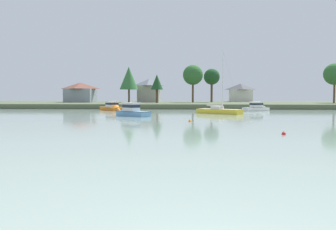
{
  "coord_description": "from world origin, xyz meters",
  "views": [
    {
      "loc": [
        -0.47,
        -5.7,
        3.47
      ],
      "look_at": [
        -2.42,
        24.4,
        1.7
      ],
      "focal_mm": 35.1,
      "sensor_mm": 36.0,
      "label": 1
    }
  ],
  "objects_px": {
    "sailboat_yellow": "(219,112)",
    "cruiser_skyblue": "(130,113)",
    "cruiser_orange": "(113,108)",
    "mooring_buoy_orange": "(190,121)",
    "mooring_buoy_red": "(284,134)",
    "cruiser_white": "(258,109)"
  },
  "relations": [
    {
      "from": "cruiser_white",
      "to": "cruiser_skyblue",
      "type": "bearing_deg",
      "value": -141.95
    },
    {
      "from": "mooring_buoy_orange",
      "to": "cruiser_skyblue",
      "type": "bearing_deg",
      "value": 131.27
    },
    {
      "from": "cruiser_skyblue",
      "to": "mooring_buoy_red",
      "type": "relative_size",
      "value": 17.36
    },
    {
      "from": "cruiser_orange",
      "to": "mooring_buoy_orange",
      "type": "xyz_separation_m",
      "value": [
        18.01,
        -31.66,
        -0.45
      ]
    },
    {
      "from": "cruiser_skyblue",
      "to": "mooring_buoy_orange",
      "type": "xyz_separation_m",
      "value": [
        10.28,
        -11.71,
        -0.52
      ]
    },
    {
      "from": "mooring_buoy_red",
      "to": "cruiser_white",
      "type": "bearing_deg",
      "value": 81.09
    },
    {
      "from": "cruiser_white",
      "to": "mooring_buoy_orange",
      "type": "relative_size",
      "value": 17.73
    },
    {
      "from": "sailboat_yellow",
      "to": "mooring_buoy_red",
      "type": "xyz_separation_m",
      "value": [
        2.73,
        -33.7,
        -0.21
      ]
    },
    {
      "from": "sailboat_yellow",
      "to": "cruiser_skyblue",
      "type": "distance_m",
      "value": 17.62
    },
    {
      "from": "sailboat_yellow",
      "to": "cruiser_skyblue",
      "type": "relative_size",
      "value": 1.76
    },
    {
      "from": "cruiser_orange",
      "to": "mooring_buoy_red",
      "type": "distance_m",
      "value": 53.1
    },
    {
      "from": "cruiser_white",
      "to": "mooring_buoy_orange",
      "type": "distance_m",
      "value": 35.61
    },
    {
      "from": "cruiser_orange",
      "to": "mooring_buoy_orange",
      "type": "distance_m",
      "value": 36.43
    },
    {
      "from": "cruiser_skyblue",
      "to": "cruiser_white",
      "type": "bearing_deg",
      "value": 38.05
    },
    {
      "from": "sailboat_yellow",
      "to": "mooring_buoy_red",
      "type": "height_order",
      "value": "sailboat_yellow"
    },
    {
      "from": "sailboat_yellow",
      "to": "cruiser_white",
      "type": "bearing_deg",
      "value": 51.8
    },
    {
      "from": "cruiser_skyblue",
      "to": "mooring_buoy_orange",
      "type": "height_order",
      "value": "cruiser_skyblue"
    },
    {
      "from": "sailboat_yellow",
      "to": "cruiser_orange",
      "type": "xyz_separation_m",
      "value": [
        -23.64,
        12.39,
        0.24
      ]
    },
    {
      "from": "sailboat_yellow",
      "to": "mooring_buoy_orange",
      "type": "bearing_deg",
      "value": -106.28
    },
    {
      "from": "mooring_buoy_red",
      "to": "mooring_buoy_orange",
      "type": "bearing_deg",
      "value": 120.08
    },
    {
      "from": "sailboat_yellow",
      "to": "mooring_buoy_orange",
      "type": "relative_size",
      "value": 30.87
    },
    {
      "from": "cruiser_white",
      "to": "cruiser_skyblue",
      "type": "relative_size",
      "value": 1.01
    }
  ]
}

